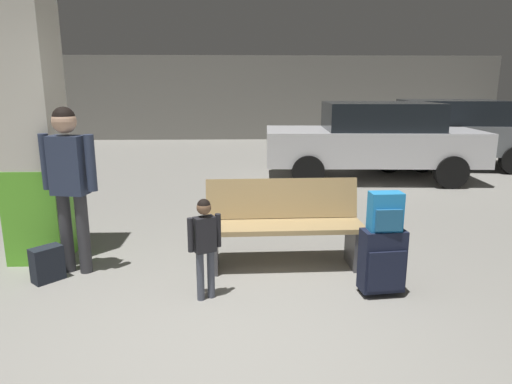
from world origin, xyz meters
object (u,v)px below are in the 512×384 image
(child, at_px, (204,238))
(backpack_dark_floor, at_px, (47,264))
(structural_pillar, at_px, (30,115))
(parked_car_near, at_px, (373,139))
(backpack_bright, at_px, (386,212))
(adult, at_px, (69,173))
(parked_car_side, at_px, (443,132))
(bench, at_px, (284,224))
(suitcase, at_px, (382,261))

(child, relative_size, backpack_dark_floor, 2.67)
(structural_pillar, height_order, parked_car_near, structural_pillar)
(structural_pillar, xyz_separation_m, backpack_bright, (3.40, -1.04, -0.77))
(adult, bearing_deg, structural_pillar, 139.66)
(backpack_bright, bearing_deg, parked_car_side, 62.43)
(child, height_order, adult, adult)
(bench, bearing_deg, backpack_dark_floor, -172.12)
(bench, height_order, suitcase, bench)
(backpack_dark_floor, relative_size, parked_car_side, 0.08)
(bench, bearing_deg, suitcase, -41.76)
(child, height_order, parked_car_side, parked_car_side)
(structural_pillar, bearing_deg, child, -30.17)
(adult, relative_size, backpack_dark_floor, 4.84)
(adult, bearing_deg, backpack_bright, -12.01)
(child, relative_size, adult, 0.55)
(structural_pillar, xyz_separation_m, bench, (2.59, -0.31, -1.10))
(bench, distance_m, parked_car_near, 4.90)
(backpack_bright, height_order, child, backpack_bright)
(suitcase, distance_m, parked_car_near, 5.30)
(structural_pillar, height_order, backpack_dark_floor, structural_pillar)
(structural_pillar, distance_m, adult, 0.84)
(suitcase, relative_size, backpack_bright, 1.78)
(bench, relative_size, backpack_dark_floor, 4.74)
(adult, distance_m, parked_car_near, 6.19)
(adult, bearing_deg, parked_car_near, 46.41)
(structural_pillar, bearing_deg, parked_car_near, 40.45)
(adult, bearing_deg, parked_car_side, 42.91)
(backpack_bright, bearing_deg, suitcase, 46.97)
(backpack_bright, distance_m, adult, 2.98)
(bench, bearing_deg, parked_car_side, 53.87)
(bench, height_order, adult, adult)
(suitcase, bearing_deg, parked_car_near, 75.07)
(bench, bearing_deg, child, -135.09)
(structural_pillar, relative_size, adult, 1.89)
(parked_car_side, bearing_deg, child, -127.30)
(backpack_bright, xyz_separation_m, child, (-1.57, -0.03, -0.21))
(parked_car_near, bearing_deg, backpack_bright, -104.94)
(backpack_bright, bearing_deg, structural_pillar, 163.01)
(structural_pillar, bearing_deg, backpack_bright, -16.99)
(parked_car_side, bearing_deg, backpack_bright, -117.57)
(child, height_order, backpack_dark_floor, child)
(bench, distance_m, adult, 2.18)
(suitcase, xyz_separation_m, child, (-1.57, -0.03, 0.24))
(parked_car_near, bearing_deg, backpack_dark_floor, -133.65)
(child, bearing_deg, backpack_bright, 0.99)
(suitcase, xyz_separation_m, adult, (-2.91, 0.62, 0.70))
(bench, relative_size, parked_car_near, 0.39)
(child, bearing_deg, parked_car_near, 60.27)
(backpack_bright, bearing_deg, adult, 167.99)
(backpack_dark_floor, bearing_deg, child, -15.63)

